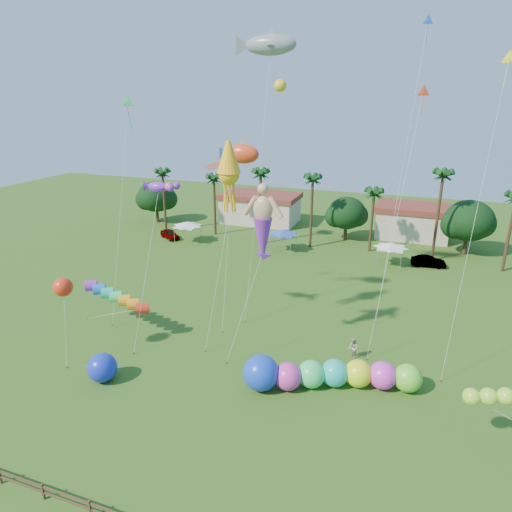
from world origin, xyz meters
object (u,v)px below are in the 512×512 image
(car_a, at_px, (170,234))
(car_b, at_px, (428,261))
(blue_ball, at_px, (102,368))
(caterpillar_inflatable, at_px, (325,374))
(spectator_b, at_px, (353,348))

(car_a, bearing_deg, car_b, -55.65)
(car_b, xyz_separation_m, blue_ball, (-22.39, -33.60, 0.41))
(car_b, xyz_separation_m, caterpillar_inflatable, (-6.78, -28.78, 0.42))
(caterpillar_inflatable, height_order, blue_ball, caterpillar_inflatable)
(caterpillar_inflatable, relative_size, blue_ball, 5.79)
(car_b, height_order, caterpillar_inflatable, caterpillar_inflatable)
(car_b, bearing_deg, spectator_b, 160.42)
(car_b, height_order, spectator_b, spectator_b)
(spectator_b, bearing_deg, caterpillar_inflatable, -47.90)
(car_b, distance_m, caterpillar_inflatable, 29.57)
(blue_ball, bearing_deg, spectator_b, 29.24)
(car_b, distance_m, spectator_b, 24.75)
(spectator_b, relative_size, blue_ball, 0.81)
(car_a, relative_size, caterpillar_inflatable, 0.31)
(car_a, height_order, spectator_b, spectator_b)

